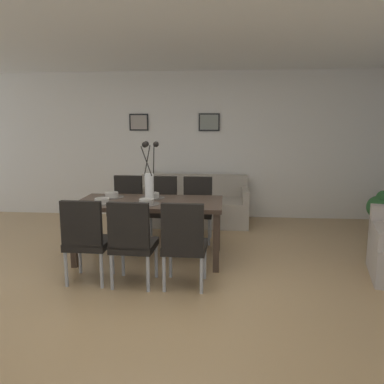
# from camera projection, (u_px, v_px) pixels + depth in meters

# --- Properties ---
(ground_plane) EXTENTS (9.00, 9.00, 0.00)m
(ground_plane) POSITION_uv_depth(u_px,v_px,m) (152.00, 287.00, 4.04)
(ground_plane) COLOR tan
(back_wall_panel) EXTENTS (9.00, 0.10, 2.60)m
(back_wall_panel) POSITION_uv_depth(u_px,v_px,m) (184.00, 145.00, 7.01)
(back_wall_panel) COLOR silver
(back_wall_panel) RESTS_ON ground
(ceiling_panel) EXTENTS (9.00, 7.20, 0.08)m
(ceiling_panel) POSITION_uv_depth(u_px,v_px,m) (154.00, 30.00, 3.98)
(ceiling_panel) COLOR white
(dining_table) EXTENTS (1.80, 0.90, 0.74)m
(dining_table) POSITION_uv_depth(u_px,v_px,m) (150.00, 207.00, 4.80)
(dining_table) COLOR #3D2D23
(dining_table) RESTS_ON ground
(dining_chair_near_left) EXTENTS (0.44, 0.44, 0.92)m
(dining_chair_near_left) POSITION_uv_depth(u_px,v_px,m) (86.00, 237.00, 4.05)
(dining_chair_near_left) COLOR black
(dining_chair_near_left) RESTS_ON ground
(dining_chair_near_right) EXTENTS (0.45, 0.45, 0.92)m
(dining_chair_near_right) POSITION_uv_depth(u_px,v_px,m) (127.00, 204.00, 5.73)
(dining_chair_near_right) COLOR black
(dining_chair_near_right) RESTS_ON ground
(dining_chair_far_left) EXTENTS (0.46, 0.46, 0.92)m
(dining_chair_far_left) POSITION_uv_depth(u_px,v_px,m) (132.00, 239.00, 3.97)
(dining_chair_far_left) COLOR black
(dining_chair_far_left) RESTS_ON ground
(dining_chair_far_right) EXTENTS (0.46, 0.46, 0.92)m
(dining_chair_far_right) POSITION_uv_depth(u_px,v_px,m) (161.00, 205.00, 5.67)
(dining_chair_far_right) COLOR black
(dining_chair_far_right) RESTS_ON ground
(dining_chair_mid_left) EXTENTS (0.45, 0.45, 0.92)m
(dining_chair_mid_left) POSITION_uv_depth(u_px,v_px,m) (184.00, 241.00, 3.92)
(dining_chair_mid_left) COLOR black
(dining_chair_mid_left) RESTS_ON ground
(dining_chair_mid_right) EXTENTS (0.44, 0.44, 0.92)m
(dining_chair_mid_right) POSITION_uv_depth(u_px,v_px,m) (197.00, 206.00, 5.61)
(dining_chair_mid_right) COLOR black
(dining_chair_mid_right) RESTS_ON ground
(centerpiece_vase) EXTENTS (0.21, 0.23, 0.73)m
(centerpiece_vase) POSITION_uv_depth(u_px,v_px,m) (149.00, 178.00, 4.74)
(centerpiece_vase) COLOR white
(centerpiece_vase) RESTS_ON dining_table
(placemat_near_left) EXTENTS (0.32, 0.32, 0.01)m
(placemat_near_left) POSITION_uv_depth(u_px,v_px,m) (102.00, 203.00, 4.63)
(placemat_near_left) COLOR #4C4742
(placemat_near_left) RESTS_ON dining_table
(bowl_near_left) EXTENTS (0.17, 0.17, 0.07)m
(bowl_near_left) POSITION_uv_depth(u_px,v_px,m) (102.00, 200.00, 4.63)
(bowl_near_left) COLOR #B2ADA3
(bowl_near_left) RESTS_ON dining_table
(placemat_near_right) EXTENTS (0.32, 0.32, 0.01)m
(placemat_near_right) POSITION_uv_depth(u_px,v_px,m) (112.00, 197.00, 5.03)
(placemat_near_right) COLOR #4C4742
(placemat_near_right) RESTS_ON dining_table
(bowl_near_right) EXTENTS (0.17, 0.17, 0.07)m
(bowl_near_right) POSITION_uv_depth(u_px,v_px,m) (112.00, 194.00, 5.02)
(bowl_near_right) COLOR #B2ADA3
(bowl_near_right) RESTS_ON dining_table
(placemat_far_left) EXTENTS (0.32, 0.32, 0.01)m
(placemat_far_left) POSITION_uv_depth(u_px,v_px,m) (146.00, 204.00, 4.59)
(placemat_far_left) COLOR #4C4742
(placemat_far_left) RESTS_ON dining_table
(bowl_far_left) EXTENTS (0.17, 0.17, 0.07)m
(bowl_far_left) POSITION_uv_depth(u_px,v_px,m) (146.00, 201.00, 4.58)
(bowl_far_left) COLOR #B2ADA3
(bowl_far_left) RESTS_ON dining_table
(placemat_far_right) EXTENTS (0.32, 0.32, 0.01)m
(placemat_far_right) POSITION_uv_depth(u_px,v_px,m) (153.00, 198.00, 4.98)
(placemat_far_right) COLOR #4C4742
(placemat_far_right) RESTS_ON dining_table
(bowl_far_right) EXTENTS (0.17, 0.17, 0.07)m
(bowl_far_right) POSITION_uv_depth(u_px,v_px,m) (153.00, 195.00, 4.98)
(bowl_far_right) COLOR #B2ADA3
(bowl_far_right) RESTS_ON dining_table
(sofa) EXTENTS (1.86, 0.84, 0.80)m
(sofa) POSITION_uv_depth(u_px,v_px,m) (193.00, 207.00, 6.62)
(sofa) COLOR #A89E8E
(sofa) RESTS_ON ground
(framed_picture_left) EXTENTS (0.34, 0.03, 0.30)m
(framed_picture_left) POSITION_uv_depth(u_px,v_px,m) (139.00, 122.00, 6.93)
(framed_picture_left) COLOR black
(framed_picture_center) EXTENTS (0.37, 0.03, 0.31)m
(framed_picture_center) POSITION_uv_depth(u_px,v_px,m) (209.00, 122.00, 6.83)
(framed_picture_center) COLOR black
(potted_plant) EXTENTS (0.36, 0.36, 0.67)m
(potted_plant) POSITION_uv_depth(u_px,v_px,m) (379.00, 209.00, 6.02)
(potted_plant) COLOR brown
(potted_plant) RESTS_ON ground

